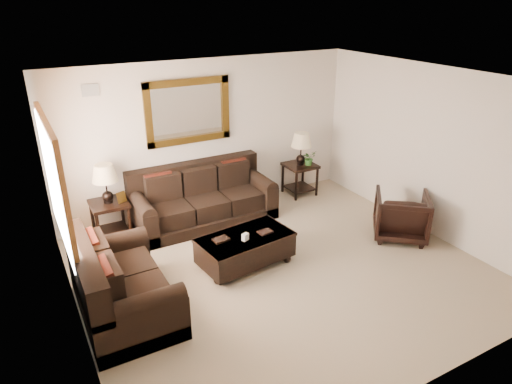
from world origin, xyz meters
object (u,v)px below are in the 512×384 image
end_table_right (301,155)px  loveseat (119,288)px  coffee_table (245,247)px  end_table_left (107,191)px  armchair (401,213)px  sofa (203,201)px

end_table_right → loveseat: bearing=-153.4°
coffee_table → end_table_right: bearing=32.7°
end_table_right → coffee_table: end_table_right is taller
coffee_table → end_table_left: bearing=124.1°
loveseat → end_table_left: (0.35, 2.01, 0.46)m
end_table_left → armchair: 4.71m
sofa → coffee_table: 1.62m
sofa → loveseat: loveseat is taller
end_table_right → armchair: size_ratio=1.49×
loveseat → coffee_table: loveseat is taller
end_table_right → coffee_table: bearing=-140.5°
loveseat → armchair: size_ratio=2.11×
sofa → armchair: size_ratio=2.87×
end_table_right → sofa: bearing=-176.0°
loveseat → sofa: bearing=-45.4°
armchair → loveseat: bearing=37.2°
sofa → end_table_right: (2.14, 0.15, 0.46)m
sofa → end_table_left: 1.61m
sofa → loveseat: bearing=-135.4°
loveseat → armchair: 4.48m
armchair → end_table_right: bearing=-38.5°
end_table_left → coffee_table: (1.53, -1.76, -0.54)m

